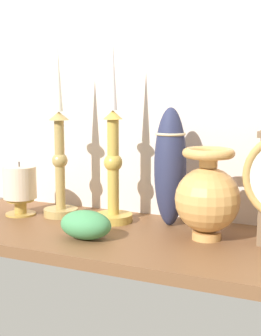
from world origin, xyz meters
TOP-DOWN VIEW (x-y plane):
  - ground_plane at (0.00, 0.00)cm, footprint 100.00×36.00cm
  - back_wall at (0.00, 18.50)cm, footprint 120.00×2.00cm
  - candlestick_tall_left at (-10.11, 7.20)cm, footprint 8.79×8.79cm
  - candlestick_tall_center at (-24.09, 6.74)cm, footprint 8.24×8.24cm
  - brass_vase_bulbous at (13.28, 2.85)cm, footprint 13.17×13.17cm
  - pillar_candle_front at (-33.61, 3.57)cm, footprint 8.01×8.01cm
  - tall_ceramic_vase at (2.69, 9.75)cm, footprint 7.11×7.11cm
  - ivy_sprig at (-9.07, -7.26)cm, footprint 10.98×7.69cm

SIDE VIEW (x-z plane):
  - ground_plane at x=0.00cm, z-range -2.40..0.00cm
  - ivy_sprig at x=-9.07cm, z-range 0.00..5.86cm
  - pillar_candle_front at x=-33.61cm, z-range 0.39..13.43cm
  - brass_vase_bulbous at x=13.28cm, z-range -0.38..18.17cm
  - candlestick_tall_left at x=-10.11cm, z-range -7.81..34.35cm
  - tall_ceramic_vase at x=2.69cm, z-range 0.14..26.46cm
  - candlestick_tall_center at x=-24.09cm, z-range -6.56..34.25cm
  - back_wall at x=0.00cm, z-range 0.00..65.00cm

